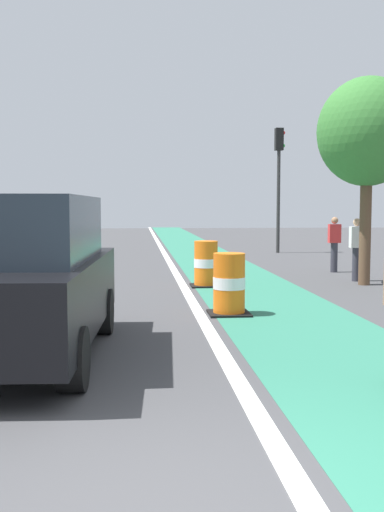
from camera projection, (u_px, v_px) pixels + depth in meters
The scene contains 9 objects.
bike_lane_strip at pixel (237, 280), 15.82m from camera, with size 2.50×80.00×0.01m, color #2D755B.
lane_divider_stripe at pixel (180, 280), 15.68m from camera, with size 0.20×80.00×0.01m, color silver.
parked_suv_nearest at pixel (24, 277), 7.57m from camera, with size 2.10×4.69×2.04m.
traffic_barrel_front at pixel (229, 285), 10.69m from camera, with size 0.73×0.73×1.09m.
traffic_barrel_mid at pixel (206, 264), 14.47m from camera, with size 0.73×0.73×1.09m.
traffic_light_corner at pixel (279, 168), 24.79m from camera, with size 0.41×0.32×5.10m.
pedestrian_crossing at pixel (356, 248), 15.47m from camera, with size 0.34×0.20×1.61m.
pedestrian_waiting at pixel (334, 243), 17.58m from camera, with size 0.34×0.20×1.61m.
street_tree_sidewalk at pixel (367, 133), 14.50m from camera, with size 2.40×2.40×5.00m.
Camera 1 is at (-0.18, -3.55, 1.91)m, focal length 42.51 mm.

